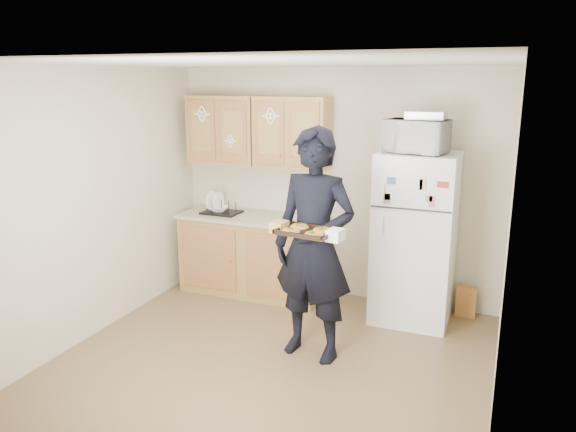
% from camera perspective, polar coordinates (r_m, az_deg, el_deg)
% --- Properties ---
extents(floor, '(3.60, 3.60, 0.00)m').
position_cam_1_polar(floor, '(4.98, -1.93, -14.85)').
color(floor, brown).
rests_on(floor, ground).
extents(ceiling, '(3.60, 3.60, 0.00)m').
position_cam_1_polar(ceiling, '(4.37, -2.21, 15.26)').
color(ceiling, silver).
rests_on(ceiling, wall_back).
extents(wall_back, '(3.60, 0.04, 2.50)m').
position_cam_1_polar(wall_back, '(6.16, 4.80, 3.15)').
color(wall_back, beige).
rests_on(wall_back, floor).
extents(wall_front, '(3.60, 0.04, 2.50)m').
position_cam_1_polar(wall_front, '(3.05, -16.17, -8.78)').
color(wall_front, beige).
rests_on(wall_front, floor).
extents(wall_left, '(0.04, 3.60, 2.50)m').
position_cam_1_polar(wall_left, '(5.48, -19.50, 1.04)').
color(wall_left, beige).
rests_on(wall_left, floor).
extents(wall_right, '(0.04, 3.60, 2.50)m').
position_cam_1_polar(wall_right, '(4.14, 21.33, -3.13)').
color(wall_right, beige).
rests_on(wall_right, floor).
extents(refrigerator, '(0.75, 0.70, 1.70)m').
position_cam_1_polar(refrigerator, '(5.69, 12.75, -2.20)').
color(refrigerator, white).
rests_on(refrigerator, floor).
extents(base_cabinet, '(1.60, 0.60, 0.86)m').
position_cam_1_polar(base_cabinet, '(6.38, -3.55, -4.06)').
color(base_cabinet, olive).
rests_on(base_cabinet, floor).
extents(countertop, '(1.64, 0.64, 0.04)m').
position_cam_1_polar(countertop, '(6.25, -3.61, -0.14)').
color(countertop, '#B5AD8B').
rests_on(countertop, base_cabinet).
extents(upper_cab_left, '(0.80, 0.33, 0.75)m').
position_cam_1_polar(upper_cab_left, '(6.40, -6.48, 8.71)').
color(upper_cab_left, olive).
rests_on(upper_cab_left, wall_back).
extents(upper_cab_right, '(0.80, 0.33, 0.75)m').
position_cam_1_polar(upper_cab_right, '(6.05, 0.44, 8.50)').
color(upper_cab_right, olive).
rests_on(upper_cab_right, wall_back).
extents(cereal_box, '(0.20, 0.07, 0.32)m').
position_cam_1_polar(cereal_box, '(6.09, 17.61, -8.32)').
color(cereal_box, gold).
rests_on(cereal_box, floor).
extents(person, '(0.79, 0.58, 2.01)m').
position_cam_1_polar(person, '(4.77, 2.66, -3.02)').
color(person, black).
rests_on(person, floor).
extents(baking_tray, '(0.48, 0.38, 0.04)m').
position_cam_1_polar(baking_tray, '(4.44, 1.89, -1.63)').
color(baking_tray, black).
rests_on(baking_tray, person).
extents(pizza_front_left, '(0.15, 0.15, 0.02)m').
position_cam_1_polar(pizza_front_left, '(4.42, 0.27, -1.47)').
color(pizza_front_left, orange).
rests_on(pizza_front_left, baking_tray).
extents(pizza_front_right, '(0.15, 0.15, 0.02)m').
position_cam_1_polar(pizza_front_right, '(4.32, 2.65, -1.83)').
color(pizza_front_right, orange).
rests_on(pizza_front_right, baking_tray).
extents(pizza_back_left, '(0.15, 0.15, 0.02)m').
position_cam_1_polar(pizza_back_left, '(4.54, 1.18, -1.04)').
color(pizza_back_left, orange).
rests_on(pizza_back_left, baking_tray).
extents(pizza_back_right, '(0.15, 0.15, 0.02)m').
position_cam_1_polar(pizza_back_right, '(4.45, 3.51, -1.38)').
color(pizza_back_right, orange).
rests_on(pizza_back_right, baking_tray).
extents(microwave, '(0.62, 0.47, 0.31)m').
position_cam_1_polar(microwave, '(5.46, 12.87, 7.90)').
color(microwave, white).
rests_on(microwave, refrigerator).
extents(foil_pan, '(0.36, 0.26, 0.07)m').
position_cam_1_polar(foil_pan, '(5.46, 13.85, 9.89)').
color(foil_pan, silver).
rests_on(foil_pan, microwave).
extents(dish_rack, '(0.42, 0.31, 0.16)m').
position_cam_1_polar(dish_rack, '(6.37, -6.79, 1.00)').
color(dish_rack, black).
rests_on(dish_rack, countertop).
extents(bowl, '(0.28, 0.28, 0.05)m').
position_cam_1_polar(bowl, '(6.40, -7.03, 0.73)').
color(bowl, white).
rests_on(bowl, dish_rack).
extents(soap_bottle, '(0.11, 0.11, 0.21)m').
position_cam_1_polar(soap_bottle, '(5.85, 1.96, 0.13)').
color(soap_bottle, white).
rests_on(soap_bottle, countertop).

